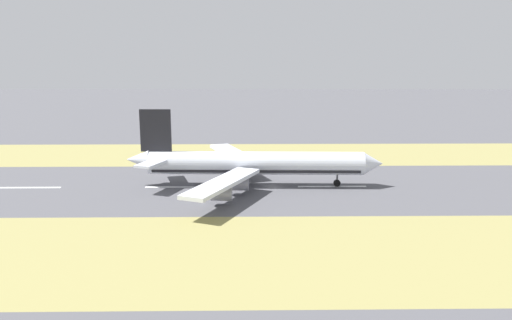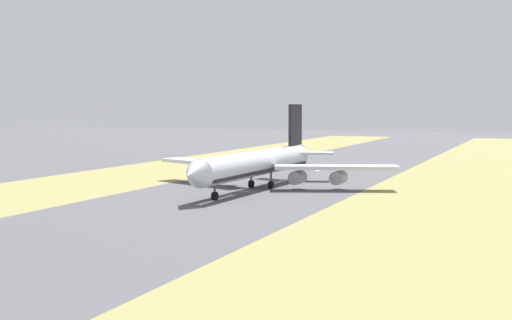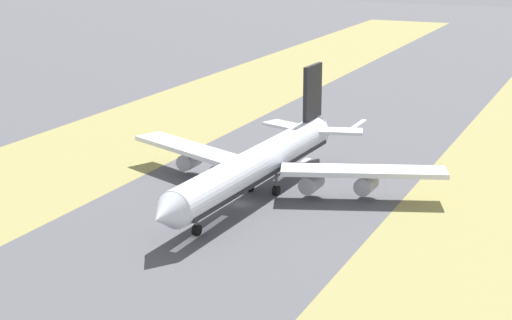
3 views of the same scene
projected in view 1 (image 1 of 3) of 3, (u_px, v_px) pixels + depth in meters
ground_plane at (272, 187)px, 130.68m from camera, size 800.00×800.00×0.00m
grass_median_west at (266, 154)px, 174.73m from camera, size 40.00×600.00×0.01m
grass_median_east at (284, 253)px, 86.62m from camera, size 40.00×600.00×0.01m
centreline_dash_near at (26, 188)px, 129.75m from camera, size 1.20×18.00×0.01m
centreline_dash_mid at (180, 187)px, 130.32m from camera, size 1.20×18.00×0.01m
centreline_dash_far at (332, 186)px, 130.90m from camera, size 1.20×18.00×0.01m
airplane_main_jet at (249, 164)px, 130.20m from camera, size 64.10×67.15×20.20m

